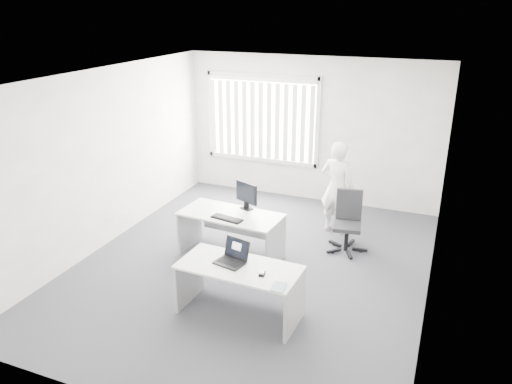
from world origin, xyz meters
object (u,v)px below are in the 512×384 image
at_px(desk_near, 239,280).
at_px(laptop, 229,254).
at_px(monitor, 247,196).
at_px(office_chair, 347,232).
at_px(desk_far, 231,225).
at_px(person, 337,188).

distance_m(desk_near, laptop, 0.36).
bearing_deg(monitor, office_chair, 45.65).
bearing_deg(desk_far, laptop, -61.58).
relative_size(office_chair, laptop, 2.72).
height_order(laptop, monitor, monitor).
relative_size(desk_far, office_chair, 1.65).
xyz_separation_m(desk_near, person, (0.54, 2.85, 0.31)).
xyz_separation_m(office_chair, person, (-0.32, 0.59, 0.50)).
relative_size(desk_far, person, 0.99).
relative_size(desk_near, laptop, 4.31).
bearing_deg(laptop, monitor, 119.00).
xyz_separation_m(desk_near, office_chair, (0.87, 2.26, -0.19)).
bearing_deg(laptop, desk_far, 127.34).
xyz_separation_m(desk_far, laptop, (0.62, -1.38, 0.32)).
relative_size(desk_far, monitor, 3.72).
xyz_separation_m(desk_near, desk_far, (-0.75, 1.39, 0.01)).
height_order(office_chair, person, person).
bearing_deg(desk_far, person, 52.56).
xyz_separation_m(desk_far, office_chair, (1.62, 0.87, -0.21)).
height_order(person, monitor, person).
bearing_deg(office_chair, desk_far, -160.53).
bearing_deg(person, office_chair, 130.16).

